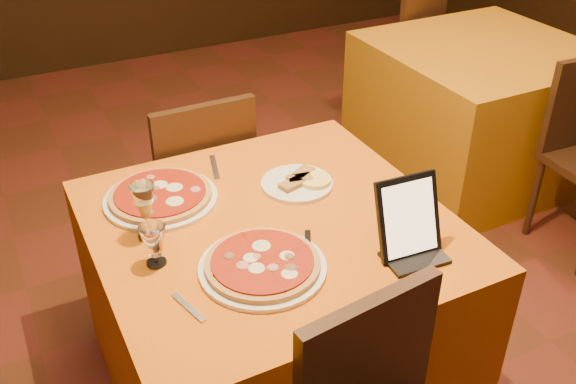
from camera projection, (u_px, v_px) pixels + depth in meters
name	position (u px, v px, depth m)	size (l,w,h in m)	color
floor	(339.00, 333.00, 2.67)	(6.00, 7.00, 0.01)	#5E2D19
main_table	(273.00, 310.00, 2.24)	(1.10, 1.10, 0.75)	#D1630D
side_table	(477.00, 110.00, 3.61)	(1.10, 1.10, 0.75)	#B6700B
chair_main_far	(194.00, 184.00, 2.79)	(0.38, 0.38, 0.91)	black
chair_side_far	(395.00, 51.00, 4.19)	(0.43, 0.43, 0.91)	black
pizza_near	(263.00, 265.00, 1.83)	(0.37, 0.37, 0.03)	white
pizza_far	(161.00, 197.00, 2.14)	(0.38, 0.38, 0.03)	white
cutlet_dish	(297.00, 182.00, 2.22)	(0.25, 0.25, 0.03)	white
wine_glass	(145.00, 211.00, 1.92)	(0.08, 0.08, 0.19)	#EFE288
water_glass	(154.00, 246.00, 1.83)	(0.06, 0.06, 0.13)	silver
tablet	(408.00, 217.00, 1.85)	(0.20, 0.02, 0.24)	black
knife	(308.00, 259.00, 1.88)	(0.21, 0.02, 0.01)	silver
fork_near	(188.00, 307.00, 1.70)	(0.14, 0.02, 0.01)	#A3A5AA
fork_far	(215.00, 167.00, 2.33)	(0.17, 0.02, 0.01)	silver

